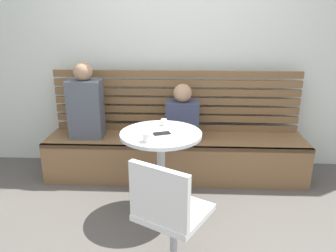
# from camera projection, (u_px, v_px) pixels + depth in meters

# --- Properties ---
(ground) EXTENTS (8.00, 8.00, 0.00)m
(ground) POSITION_uv_depth(u_px,v_px,m) (171.00, 249.00, 2.48)
(ground) COLOR #514C47
(back_wall) EXTENTS (5.20, 0.10, 2.90)m
(back_wall) POSITION_uv_depth(u_px,v_px,m) (177.00, 36.00, 3.58)
(back_wall) COLOR silver
(back_wall) RESTS_ON ground
(booth_bench) EXTENTS (2.70, 0.52, 0.44)m
(booth_bench) POSITION_uv_depth(u_px,v_px,m) (175.00, 157.00, 3.55)
(booth_bench) COLOR brown
(booth_bench) RESTS_ON ground
(booth_backrest) EXTENTS (2.65, 0.04, 0.67)m
(booth_backrest) POSITION_uv_depth(u_px,v_px,m) (176.00, 101.00, 3.60)
(booth_backrest) COLOR brown
(booth_backrest) RESTS_ON booth_bench
(cafe_table) EXTENTS (0.68, 0.68, 0.74)m
(cafe_table) POSITION_uv_depth(u_px,v_px,m) (161.00, 157.00, 2.81)
(cafe_table) COLOR #ADADB2
(cafe_table) RESTS_ON ground
(white_chair) EXTENTS (0.55, 0.55, 0.85)m
(white_chair) POSITION_uv_depth(u_px,v_px,m) (169.00, 218.00, 2.06)
(white_chair) COLOR #ADADB2
(white_chair) RESTS_ON ground
(person_adult) EXTENTS (0.34, 0.22, 0.79)m
(person_adult) POSITION_uv_depth(u_px,v_px,m) (86.00, 104.00, 3.40)
(person_adult) COLOR #4C515B
(person_adult) RESTS_ON booth_bench
(person_child_left) EXTENTS (0.34, 0.22, 0.57)m
(person_child_left) POSITION_uv_depth(u_px,v_px,m) (182.00, 115.00, 3.42)
(person_child_left) COLOR #333851
(person_child_left) RESTS_ON booth_bench
(cup_ceramic_white) EXTENTS (0.08, 0.08, 0.07)m
(cup_ceramic_white) POSITION_uv_depth(u_px,v_px,m) (147.00, 137.00, 2.54)
(cup_ceramic_white) COLOR white
(cup_ceramic_white) RESTS_ON cafe_table
(cup_espresso_small) EXTENTS (0.06, 0.06, 0.05)m
(cup_espresso_small) POSITION_uv_depth(u_px,v_px,m) (164.00, 122.00, 2.92)
(cup_espresso_small) COLOR silver
(cup_espresso_small) RESTS_ON cafe_table
(phone_on_table) EXTENTS (0.16, 0.12, 0.01)m
(phone_on_table) POSITION_uv_depth(u_px,v_px,m) (162.00, 133.00, 2.71)
(phone_on_table) COLOR black
(phone_on_table) RESTS_ON cafe_table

